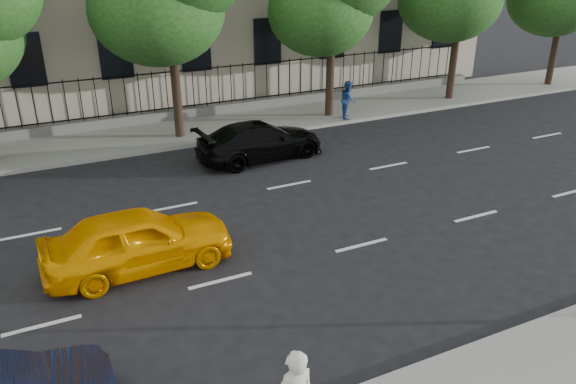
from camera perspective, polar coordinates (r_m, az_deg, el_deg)
name	(u,v)px	position (r m, az deg, el deg)	size (l,w,h in m)	color
ground	(419,294)	(13.59, 13.20, -10.01)	(120.00, 120.00, 0.00)	black
far_sidewalk	(220,126)	(24.86, -6.93, 6.70)	(60.00, 4.00, 0.15)	gray
lane_markings	(321,212)	(16.98, 3.41, -2.01)	(49.60, 4.62, 0.01)	silver
iron_fence	(207,104)	(26.26, -8.22, 8.88)	(30.00, 0.50, 2.20)	slate
yellow_taxi	(138,240)	(14.30, -15.01, -4.71)	(1.85, 4.59, 1.57)	#FFA000
black_sedan	(260,141)	(20.90, -2.82, 5.23)	(1.97, 4.83, 1.40)	black
pedestrian_far	(348,100)	(25.46, 6.11, 9.31)	(0.82, 0.64, 1.69)	navy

